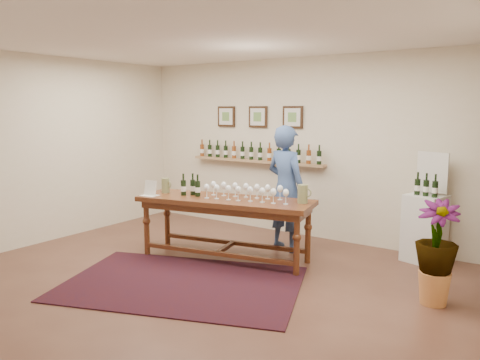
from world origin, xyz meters
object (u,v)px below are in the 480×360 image
Objects in this scene: tasting_table at (225,207)px; display_pedestal at (425,228)px; potted_plant at (436,253)px; person at (286,188)px.

tasting_table is 2.65m from display_pedestal.
potted_plant reaches higher than tasting_table.
tasting_table is 1.38× the size of person.
display_pedestal is 1.45m from potted_plant.
display_pedestal is 0.95× the size of potted_plant.
potted_plant is at bearing 173.27° from person.
tasting_table is 2.60× the size of potted_plant.
person reaches higher than tasting_table.
tasting_table is 0.98m from person.
potted_plant is at bearing -11.09° from tasting_table.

